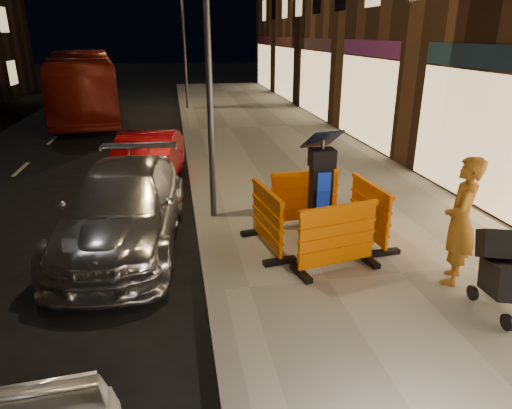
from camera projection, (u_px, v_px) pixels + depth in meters
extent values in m
plane|color=black|center=(216.00, 299.00, 6.88)|extent=(120.00, 120.00, 0.00)
cube|color=gray|center=(401.00, 277.00, 7.35)|extent=(6.00, 60.00, 0.15)
cube|color=slate|center=(215.00, 295.00, 6.85)|extent=(0.30, 60.00, 0.15)
cube|color=black|center=(320.00, 193.00, 7.98)|extent=(0.70, 0.70, 1.98)
cube|color=#F16900|center=(337.00, 238.00, 7.26)|extent=(1.51, 0.86, 1.11)
cube|color=#F16900|center=(305.00, 198.00, 9.01)|extent=(1.45, 0.68, 1.11)
cube|color=#F16900|center=(267.00, 219.00, 7.98)|extent=(0.79, 1.49, 1.11)
cube|color=#F16900|center=(369.00, 212.00, 8.30)|extent=(0.70, 1.46, 1.11)
imported|color=silver|center=(127.00, 243.00, 8.72)|extent=(2.45, 5.15, 1.45)
imported|color=#9E070E|center=(149.00, 187.00, 11.89)|extent=(2.02, 4.29, 1.36)
imported|color=maroon|center=(88.00, 117.00, 21.71)|extent=(4.10, 11.12, 3.03)
imported|color=#8F5416|center=(461.00, 221.00, 6.76)|extent=(0.82, 0.86, 1.98)
cube|color=black|center=(509.00, 275.00, 6.12)|extent=(0.84, 1.03, 1.12)
cylinder|color=#3F3F44|center=(209.00, 68.00, 8.58)|extent=(0.12, 0.12, 6.00)
cylinder|color=#3F3F44|center=(184.00, 46.00, 22.40)|extent=(0.12, 0.12, 6.00)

